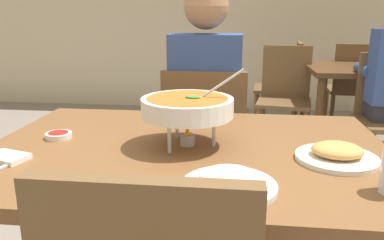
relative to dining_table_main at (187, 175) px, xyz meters
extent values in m
cube|color=brown|center=(0.00, 0.00, 0.08)|extent=(1.32, 0.93, 0.04)
cylinder|color=brown|center=(-0.60, 0.40, -0.29)|extent=(0.07, 0.07, 0.70)
cylinder|color=brown|center=(0.60, 0.40, -0.29)|extent=(0.07, 0.07, 0.70)
cube|color=brown|center=(0.00, 0.84, -0.21)|extent=(0.44, 0.44, 0.03)
cube|color=brown|center=(0.00, 0.64, 0.03)|extent=(0.42, 0.04, 0.45)
cylinder|color=brown|center=(0.19, 1.03, -0.43)|extent=(0.04, 0.04, 0.42)
cylinder|color=brown|center=(-0.19, 1.03, -0.43)|extent=(0.04, 0.04, 0.42)
cylinder|color=brown|center=(0.19, 0.65, -0.43)|extent=(0.04, 0.04, 0.42)
cylinder|color=brown|center=(-0.19, 0.65, -0.43)|extent=(0.04, 0.04, 0.42)
cylinder|color=#2D2D38|center=(0.10, 0.86, -0.42)|extent=(0.10, 0.10, 0.45)
cylinder|color=#2D2D38|center=(-0.10, 0.86, -0.42)|extent=(0.10, 0.10, 0.45)
cube|color=#2D2D38|center=(0.00, 0.82, -0.13)|extent=(0.32, 0.32, 0.12)
cube|color=#334C8C|center=(0.00, 0.74, 0.18)|extent=(0.36, 0.20, 0.50)
sphere|color=#A57756|center=(0.00, 0.74, 0.56)|extent=(0.22, 0.22, 0.22)
cylinder|color=#334C8C|center=(0.16, 0.94, 0.13)|extent=(0.08, 0.28, 0.08)
cylinder|color=#334C8C|center=(-0.16, 0.94, 0.13)|extent=(0.08, 0.28, 0.08)
cylinder|color=silver|center=(0.09, 0.02, 0.15)|extent=(0.01, 0.01, 0.10)
cylinder|color=silver|center=(-0.05, 0.09, 0.15)|extent=(0.01, 0.01, 0.10)
cylinder|color=silver|center=(-0.05, -0.06, 0.15)|extent=(0.01, 0.01, 0.10)
torus|color=silver|center=(0.00, 0.02, 0.20)|extent=(0.21, 0.21, 0.01)
cylinder|color=#B2B2B7|center=(0.00, 0.02, 0.12)|extent=(0.05, 0.05, 0.04)
cone|color=orange|center=(0.00, 0.02, 0.15)|extent=(0.02, 0.02, 0.04)
cylinder|color=white|center=(0.00, 0.02, 0.23)|extent=(0.30, 0.30, 0.06)
cylinder|color=#AD6023|center=(0.00, 0.02, 0.26)|extent=(0.26, 0.26, 0.01)
ellipsoid|color=#388433|center=(0.02, 0.02, 0.27)|extent=(0.05, 0.03, 0.01)
cylinder|color=silver|center=(0.09, 0.04, 0.29)|extent=(0.18, 0.01, 0.13)
cylinder|color=white|center=(0.15, -0.30, 0.11)|extent=(0.24, 0.24, 0.01)
ellipsoid|color=white|center=(0.15, -0.30, 0.13)|extent=(0.15, 0.13, 0.04)
cylinder|color=white|center=(0.46, -0.07, 0.11)|extent=(0.24, 0.24, 0.01)
ellipsoid|color=tan|center=(0.46, -0.07, 0.13)|extent=(0.15, 0.13, 0.04)
cylinder|color=white|center=(-0.46, 0.04, 0.11)|extent=(0.09, 0.09, 0.02)
cylinder|color=maroon|center=(-0.46, 0.04, 0.12)|extent=(0.07, 0.07, 0.01)
cube|color=white|center=(-0.52, -0.18, 0.11)|extent=(0.14, 0.11, 0.02)
cube|color=silver|center=(-0.49, -0.23, 0.11)|extent=(0.06, 0.17, 0.01)
cube|color=#51331C|center=(1.25, 2.13, 0.08)|extent=(1.00, 0.80, 0.04)
cylinder|color=#51331C|center=(0.81, 1.79, -0.29)|extent=(0.07, 0.07, 0.70)
cylinder|color=#51331C|center=(0.81, 2.47, -0.29)|extent=(0.07, 0.07, 0.70)
cylinder|color=brown|center=(1.05, 1.31, -0.43)|extent=(0.04, 0.04, 0.42)
cylinder|color=brown|center=(1.05, 1.69, -0.43)|extent=(0.04, 0.04, 0.42)
cube|color=brown|center=(0.56, 2.72, -0.21)|extent=(0.48, 0.48, 0.03)
cube|color=brown|center=(0.76, 2.70, 0.03)|extent=(0.08, 0.42, 0.45)
cylinder|color=brown|center=(0.39, 2.92, -0.43)|extent=(0.04, 0.04, 0.42)
cylinder|color=brown|center=(0.35, 2.55, -0.43)|extent=(0.04, 0.04, 0.42)
cylinder|color=brown|center=(0.77, 2.89, -0.43)|extent=(0.04, 0.04, 0.42)
cylinder|color=brown|center=(0.73, 2.51, -0.43)|extent=(0.04, 0.04, 0.42)
cube|color=brown|center=(1.29, 2.73, -0.21)|extent=(0.47, 0.47, 0.03)
cube|color=brown|center=(1.27, 2.53, 0.03)|extent=(0.42, 0.07, 0.45)
cylinder|color=brown|center=(1.49, 2.91, -0.43)|extent=(0.04, 0.04, 0.42)
cylinder|color=brown|center=(1.11, 2.93, -0.43)|extent=(0.04, 0.04, 0.42)
cylinder|color=brown|center=(1.46, 2.53, -0.43)|extent=(0.04, 0.04, 0.42)
cylinder|color=brown|center=(1.08, 2.55, -0.43)|extent=(0.04, 0.04, 0.42)
cube|color=brown|center=(0.57, 2.09, -0.21)|extent=(0.50, 0.50, 0.03)
cube|color=brown|center=(0.60, 2.29, 0.03)|extent=(0.42, 0.10, 0.45)
cylinder|color=brown|center=(0.35, 1.93, -0.43)|extent=(0.04, 0.04, 0.42)
cylinder|color=brown|center=(0.72, 1.87, -0.43)|extent=(0.04, 0.04, 0.42)
cylinder|color=brown|center=(0.41, 2.30, -0.43)|extent=(0.04, 0.04, 0.42)
cylinder|color=brown|center=(0.78, 2.25, -0.43)|extent=(0.04, 0.04, 0.42)
cylinder|color=#2D2D38|center=(1.14, 1.65, -0.42)|extent=(0.10, 0.10, 0.45)
cylinder|color=#334C8C|center=(1.08, 1.73, 0.13)|extent=(0.08, 0.28, 0.08)
camera|label=1|loc=(0.16, -1.19, 0.52)|focal=36.02mm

